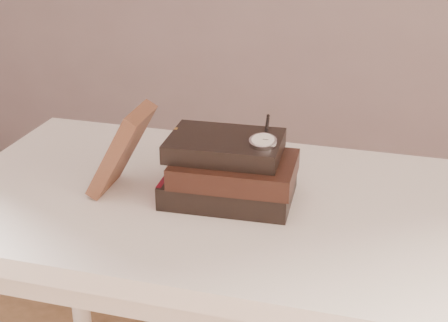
# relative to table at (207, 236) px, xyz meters

# --- Properties ---
(table) EXTENTS (1.00, 0.60, 0.75)m
(table) POSITION_rel_table_xyz_m (0.00, 0.00, 0.00)
(table) COLOR white
(table) RESTS_ON ground
(book_stack) EXTENTS (0.25, 0.18, 0.12)m
(book_stack) POSITION_rel_table_xyz_m (0.05, 0.00, 0.15)
(book_stack) COLOR black
(book_stack) RESTS_ON table
(journal) EXTENTS (0.12, 0.12, 0.17)m
(journal) POSITION_rel_table_xyz_m (-0.16, -0.03, 0.18)
(journal) COLOR #48281B
(journal) RESTS_ON table
(pocket_watch) EXTENTS (0.05, 0.15, 0.02)m
(pocket_watch) POSITION_rel_table_xyz_m (0.11, -0.00, 0.22)
(pocket_watch) COLOR silver
(pocket_watch) RESTS_ON book_stack
(eyeglasses) EXTENTS (0.10, 0.12, 0.05)m
(eyeglasses) POSITION_rel_table_xyz_m (-0.04, 0.08, 0.16)
(eyeglasses) COLOR silver
(eyeglasses) RESTS_ON book_stack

